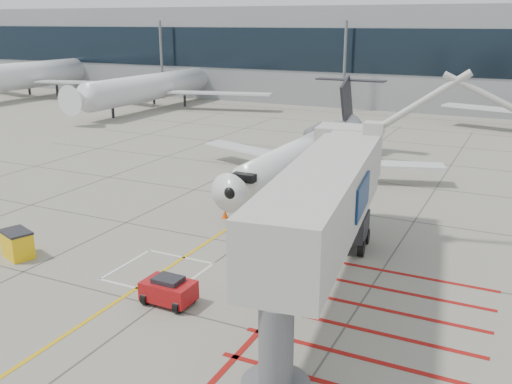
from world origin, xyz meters
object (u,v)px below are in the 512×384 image
at_px(pushback_tug, 169,290).
at_px(spill_bin, 17,244).
at_px(regional_jet, 292,141).
at_px(jet_bridge, 322,213).

bearing_deg(pushback_tug, spill_bin, 176.25).
distance_m(regional_jet, pushback_tug, 19.68).
bearing_deg(jet_bridge, spill_bin, -178.71).
xyz_separation_m(jet_bridge, pushback_tug, (-5.81, -3.32, -3.40)).
xyz_separation_m(pushback_tug, spill_bin, (-10.07, 0.81, 0.08)).
xyz_separation_m(regional_jet, pushback_tug, (2.19, -19.35, -2.84)).
height_order(regional_jet, jet_bridge, jet_bridge).
distance_m(pushback_tug, spill_bin, 10.10).
distance_m(jet_bridge, spill_bin, 16.42).
xyz_separation_m(regional_jet, spill_bin, (-7.88, -18.54, -2.76)).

